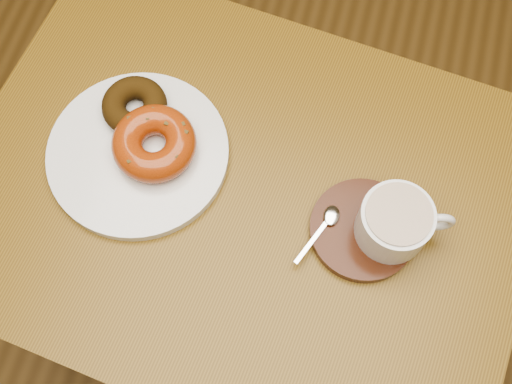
% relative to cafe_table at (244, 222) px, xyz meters
% --- Properties ---
extents(cafe_table, '(0.86, 0.69, 0.75)m').
position_rel_cafe_table_xyz_m(cafe_table, '(0.00, 0.00, 0.00)').
color(cafe_table, brown).
rests_on(cafe_table, ground).
extents(donut_plate, '(0.35, 0.35, 0.02)m').
position_rel_cafe_table_xyz_m(donut_plate, '(-0.16, 0.02, 0.13)').
color(donut_plate, silver).
rests_on(donut_plate, cafe_table).
extents(donut_cinnamon, '(0.10, 0.10, 0.03)m').
position_rel_cafe_table_xyz_m(donut_cinnamon, '(-0.18, 0.08, 0.15)').
color(donut_cinnamon, '#35220A').
rests_on(donut_cinnamon, donut_plate).
extents(donut_caramel, '(0.12, 0.12, 0.04)m').
position_rel_cafe_table_xyz_m(donut_caramel, '(-0.13, 0.03, 0.16)').
color(donut_caramel, '#9B3B10').
rests_on(donut_caramel, donut_plate).
extents(saucer, '(0.16, 0.16, 0.02)m').
position_rel_cafe_table_xyz_m(saucer, '(0.17, -0.01, 0.13)').
color(saucer, '#321306').
rests_on(saucer, cafe_table).
extents(coffee_cup, '(0.12, 0.10, 0.07)m').
position_rel_cafe_table_xyz_m(coffee_cup, '(0.21, -0.01, 0.17)').
color(coffee_cup, silver).
rests_on(coffee_cup, saucer).
extents(teaspoon, '(0.05, 0.09, 0.01)m').
position_rel_cafe_table_xyz_m(teaspoon, '(0.12, -0.01, 0.14)').
color(teaspoon, silver).
rests_on(teaspoon, saucer).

